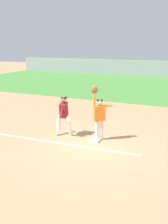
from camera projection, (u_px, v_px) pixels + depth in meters
name	position (u px, v px, depth m)	size (l,w,h in m)	color
ground_plane	(92.00, 146.00, 9.37)	(74.43, 74.43, 0.00)	tan
outfield_grass	(151.00, 86.00, 22.89)	(40.25, 15.59, 0.01)	#478438
chalk_foul_line	(3.00, 134.00, 10.59)	(12.00, 0.10, 0.01)	white
first_base	(95.00, 140.00, 9.85)	(0.38, 0.38, 0.08)	white
fielder	(99.00, 114.00, 9.70)	(0.81, 0.57, 2.28)	silver
runner	(64.00, 113.00, 10.23)	(0.81, 0.84, 1.72)	white
baseball	(86.00, 101.00, 9.71)	(0.07, 0.07, 0.07)	white
outfield_fence	(161.00, 69.00, 29.52)	(40.33, 0.08, 1.91)	#93999E
parked_car_white	(114.00, 66.00, 35.87)	(4.40, 2.12, 1.25)	white
parked_car_tan	(152.00, 68.00, 33.91)	(4.59, 2.50, 1.25)	tan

